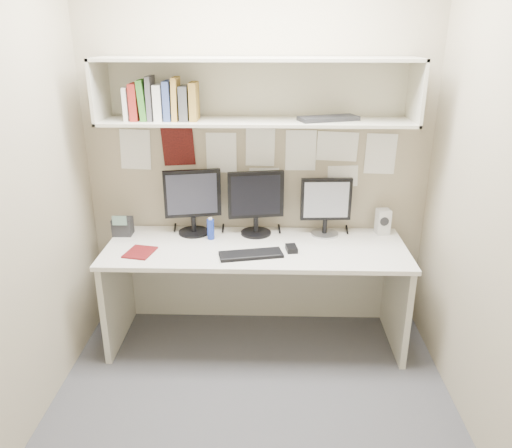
{
  "coord_description": "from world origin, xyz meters",
  "views": [
    {
      "loc": [
        0.09,
        -2.41,
        2.06
      ],
      "look_at": [
        0.01,
        0.35,
        1.0
      ],
      "focal_mm": 35.0,
      "sensor_mm": 36.0,
      "label": 1
    }
  ],
  "objects_px": {
    "keyboard": "(251,255)",
    "desk_phone": "(123,226)",
    "maroon_notebook": "(140,252)",
    "monitor_right": "(326,204)",
    "monitor_left": "(193,199)",
    "speaker": "(383,222)",
    "desk": "(256,294)",
    "monitor_center": "(256,200)"
  },
  "relations": [
    {
      "from": "keyboard",
      "to": "desk_phone",
      "type": "relative_size",
      "value": 2.52
    },
    {
      "from": "keyboard",
      "to": "maroon_notebook",
      "type": "relative_size",
      "value": 1.99
    },
    {
      "from": "monitor_right",
      "to": "maroon_notebook",
      "type": "bearing_deg",
      "value": -166.71
    },
    {
      "from": "monitor_left",
      "to": "speaker",
      "type": "height_order",
      "value": "monitor_left"
    },
    {
      "from": "desk",
      "to": "monitor_left",
      "type": "bearing_deg",
      "value": 153.81
    },
    {
      "from": "desk",
      "to": "keyboard",
      "type": "xyz_separation_m",
      "value": [
        -0.03,
        -0.17,
        0.37
      ]
    },
    {
      "from": "keyboard",
      "to": "maroon_notebook",
      "type": "height_order",
      "value": "keyboard"
    },
    {
      "from": "maroon_notebook",
      "to": "keyboard",
      "type": "bearing_deg",
      "value": 9.83
    },
    {
      "from": "keyboard",
      "to": "desk_phone",
      "type": "xyz_separation_m",
      "value": [
        -0.91,
        0.34,
        0.05
      ]
    },
    {
      "from": "desk",
      "to": "monitor_left",
      "type": "xyz_separation_m",
      "value": [
        -0.45,
        0.22,
        0.61
      ]
    },
    {
      "from": "monitor_center",
      "to": "speaker",
      "type": "distance_m",
      "value": 0.91
    },
    {
      "from": "monitor_center",
      "to": "keyboard",
      "type": "bearing_deg",
      "value": -103.47
    },
    {
      "from": "speaker",
      "to": "keyboard",
      "type": "bearing_deg",
      "value": -163.44
    },
    {
      "from": "desk_phone",
      "to": "desk",
      "type": "bearing_deg",
      "value": -11.33
    },
    {
      "from": "monitor_center",
      "to": "desk_phone",
      "type": "bearing_deg",
      "value": 172.54
    },
    {
      "from": "monitor_right",
      "to": "monitor_left",
      "type": "bearing_deg",
      "value": 176.87
    },
    {
      "from": "monitor_center",
      "to": "keyboard",
      "type": "xyz_separation_m",
      "value": [
        -0.02,
        -0.38,
        -0.24
      ]
    },
    {
      "from": "monitor_left",
      "to": "desk",
      "type": "bearing_deg",
      "value": -37.84
    },
    {
      "from": "desk",
      "to": "keyboard",
      "type": "relative_size",
      "value": 4.99
    },
    {
      "from": "monitor_left",
      "to": "monitor_right",
      "type": "height_order",
      "value": "monitor_left"
    },
    {
      "from": "monitor_left",
      "to": "desk_phone",
      "type": "relative_size",
      "value": 2.88
    },
    {
      "from": "monitor_right",
      "to": "monitor_center",
      "type": "bearing_deg",
      "value": 176.88
    },
    {
      "from": "maroon_notebook",
      "to": "desk_phone",
      "type": "distance_m",
      "value": 0.37
    },
    {
      "from": "monitor_right",
      "to": "speaker",
      "type": "bearing_deg",
      "value": 0.47
    },
    {
      "from": "desk_phone",
      "to": "maroon_notebook",
      "type": "bearing_deg",
      "value": -59.04
    },
    {
      "from": "keyboard",
      "to": "speaker",
      "type": "bearing_deg",
      "value": 11.86
    },
    {
      "from": "desk",
      "to": "desk_phone",
      "type": "xyz_separation_m",
      "value": [
        -0.94,
        0.17,
        0.43
      ]
    },
    {
      "from": "monitor_center",
      "to": "maroon_notebook",
      "type": "height_order",
      "value": "monitor_center"
    },
    {
      "from": "speaker",
      "to": "monitor_right",
      "type": "bearing_deg",
      "value": 175.97
    },
    {
      "from": "desk",
      "to": "maroon_notebook",
      "type": "height_order",
      "value": "maroon_notebook"
    },
    {
      "from": "monitor_left",
      "to": "monitor_right",
      "type": "bearing_deg",
      "value": -11.64
    },
    {
      "from": "monitor_left",
      "to": "monitor_right",
      "type": "xyz_separation_m",
      "value": [
        0.92,
        0.0,
        -0.02
      ]
    },
    {
      "from": "desk",
      "to": "monitor_center",
      "type": "relative_size",
      "value": 4.43
    },
    {
      "from": "desk",
      "to": "maroon_notebook",
      "type": "bearing_deg",
      "value": -169.27
    },
    {
      "from": "desk",
      "to": "maroon_notebook",
      "type": "relative_size",
      "value": 9.91
    },
    {
      "from": "speaker",
      "to": "maroon_notebook",
      "type": "bearing_deg",
      "value": -174.32
    },
    {
      "from": "monitor_left",
      "to": "speaker",
      "type": "xyz_separation_m",
      "value": [
        1.33,
        0.03,
        -0.16
      ]
    },
    {
      "from": "monitor_left",
      "to": "keyboard",
      "type": "height_order",
      "value": "monitor_left"
    },
    {
      "from": "monitor_center",
      "to": "desk",
      "type": "bearing_deg",
      "value": -98.86
    },
    {
      "from": "keyboard",
      "to": "maroon_notebook",
      "type": "xyz_separation_m",
      "value": [
        -0.72,
        0.02,
        -0.0
      ]
    },
    {
      "from": "monitor_left",
      "to": "speaker",
      "type": "distance_m",
      "value": 1.34
    },
    {
      "from": "desk",
      "to": "monitor_left",
      "type": "relative_size",
      "value": 4.36
    }
  ]
}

